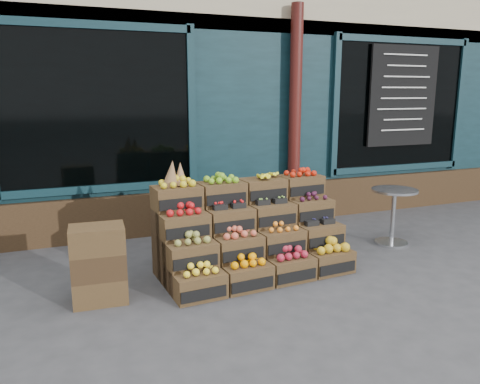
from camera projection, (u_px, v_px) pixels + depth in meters
name	position (u px, v px, depth m)	size (l,w,h in m)	color
ground	(282.00, 282.00, 4.95)	(60.00, 60.00, 0.00)	#3B3B3E
shop_facade	(167.00, 69.00, 9.10)	(12.00, 6.24, 4.80)	#0D272D
crate_display	(250.00, 237.00, 5.19)	(2.10, 1.13, 1.28)	#49341C
spare_crates	(99.00, 264.00, 4.41)	(0.52, 0.38, 0.75)	#49341C
bistro_table	(393.00, 210.00, 6.09)	(0.59, 0.59, 0.74)	silver
shopkeeper	(108.00, 161.00, 6.64)	(0.73, 0.48, 2.01)	#1D6636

